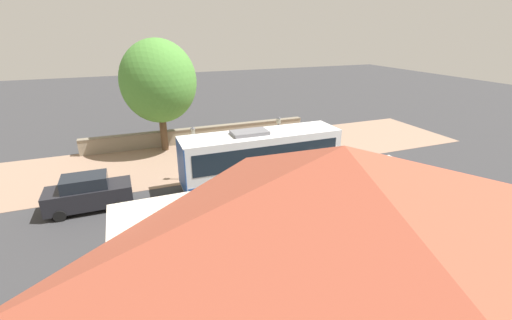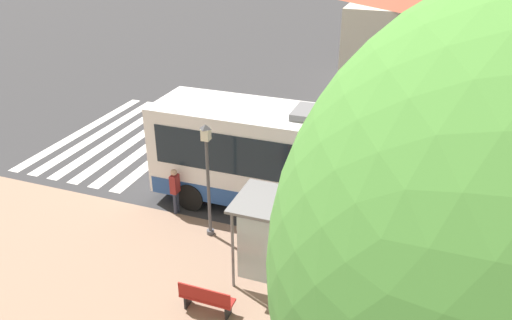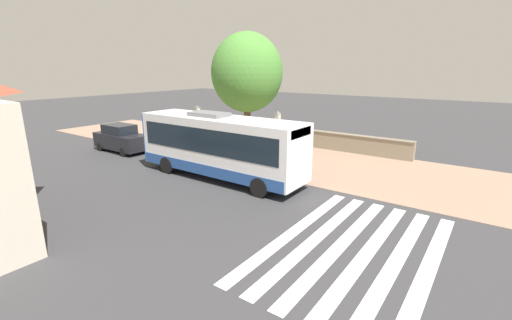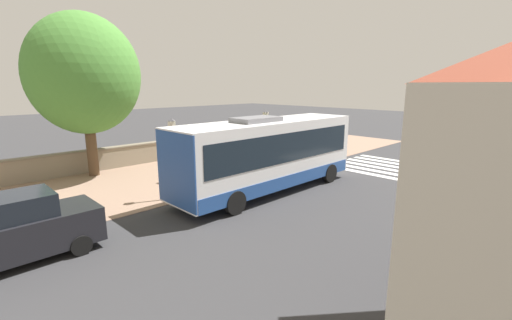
# 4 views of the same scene
# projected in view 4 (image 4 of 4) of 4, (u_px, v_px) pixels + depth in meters

# --- Properties ---
(ground_plane) EXTENTS (120.00, 120.00, 0.00)m
(ground_plane) POSITION_uv_depth(u_px,v_px,m) (220.00, 191.00, 17.05)
(ground_plane) COLOR #353538
(ground_plane) RESTS_ON ground
(sidewalk_plaza) EXTENTS (9.00, 44.00, 0.02)m
(sidewalk_plaza) POSITION_uv_depth(u_px,v_px,m) (172.00, 174.00, 20.18)
(sidewalk_plaza) COLOR #937560
(sidewalk_plaza) RESTS_ON ground
(crosswalk_stripes) EXTENTS (9.00, 5.25, 0.01)m
(crosswalk_stripes) POSITION_uv_depth(u_px,v_px,m) (409.00, 171.00, 20.99)
(crosswalk_stripes) COLOR silver
(crosswalk_stripes) RESTS_ON ground
(stone_wall) EXTENTS (0.60, 20.00, 1.36)m
(stone_wall) POSITION_uv_depth(u_px,v_px,m) (139.00, 154.00, 22.86)
(stone_wall) COLOR gray
(stone_wall) RESTS_ON ground
(bus) EXTENTS (2.74, 10.29, 3.73)m
(bus) POSITION_uv_depth(u_px,v_px,m) (267.00, 153.00, 16.58)
(bus) COLOR white
(bus) RESTS_ON ground
(bus_shelter) EXTENTS (1.84, 2.80, 2.49)m
(bus_shelter) POSITION_uv_depth(u_px,v_px,m) (210.00, 142.00, 18.83)
(bus_shelter) COLOR slate
(bus_shelter) RESTS_ON ground
(pedestrian) EXTENTS (0.34, 0.22, 1.67)m
(pedestrian) POSITION_uv_depth(u_px,v_px,m) (293.00, 156.00, 20.63)
(pedestrian) COLOR #2D3347
(pedestrian) RESTS_ON ground
(bench) EXTENTS (0.40, 1.43, 0.88)m
(bench) POSITION_uv_depth(u_px,v_px,m) (213.00, 162.00, 21.45)
(bench) COLOR maroon
(bench) RESTS_ON ground
(street_lamp_near) EXTENTS (0.28, 0.28, 3.75)m
(street_lamp_near) POSITION_uv_depth(u_px,v_px,m) (173.00, 151.00, 15.40)
(street_lamp_near) COLOR #4C4C51
(street_lamp_near) RESTS_ON ground
(street_lamp_far) EXTENTS (0.28, 0.28, 3.80)m
(street_lamp_far) POSITION_uv_depth(u_px,v_px,m) (265.00, 136.00, 19.78)
(street_lamp_far) COLOR #4C4C51
(street_lamp_far) RESTS_ON ground
(shade_tree) EXTENTS (5.94, 5.94, 9.01)m
(shade_tree) POSITION_uv_depth(u_px,v_px,m) (84.00, 75.00, 18.75)
(shade_tree) COLOR brown
(shade_tree) RESTS_ON ground
(parked_car_behind_bus) EXTENTS (1.97, 4.56, 2.05)m
(parked_car_behind_bus) POSITION_uv_depth(u_px,v_px,m) (14.00, 231.00, 10.01)
(parked_car_behind_bus) COLOR black
(parked_car_behind_bus) RESTS_ON ground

